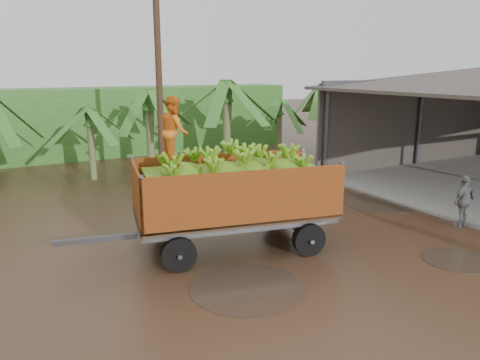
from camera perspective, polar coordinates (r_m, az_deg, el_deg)
name	(u,v)px	position (r m, az deg, el deg)	size (l,w,h in m)	color
ground	(304,241)	(13.06, 7.79, -7.33)	(100.00, 100.00, 0.00)	black
hedge_north	(96,122)	(26.44, -17.12, 6.78)	(22.00, 3.00, 3.60)	#2D661E
banana_trailer	(233,192)	(12.00, -0.88, -1.48)	(7.06, 3.38, 3.98)	#B15219
man_grey	(464,201)	(15.33, 25.61, -2.31)	(0.93, 0.39, 1.58)	slate
utility_pole	(159,82)	(17.91, -9.83, 11.70)	(1.20, 0.24, 8.12)	#47301E
banana_plants	(90,151)	(17.03, -17.84, 3.42)	(24.35, 20.74, 4.15)	#2D661E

